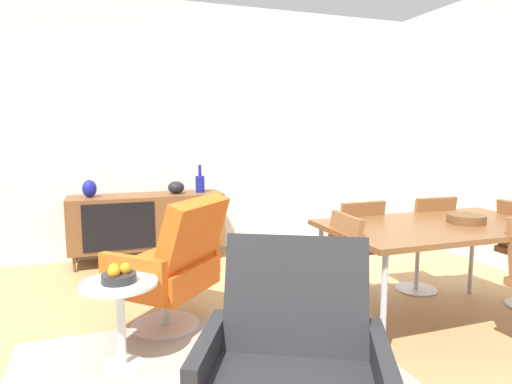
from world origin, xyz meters
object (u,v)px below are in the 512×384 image
object	(u,v)px
sideboard	(147,221)
wooden_bowl_on_table	(466,219)
vase_cobalt	(176,187)
fruit_bowl	(119,275)
armchair_black_shell	(293,364)
dining_table	(439,230)
dining_chair_back_right	(423,239)
dining_chair_back_left	(352,246)
dining_chair_near_window	(326,275)
vase_sculptural_dark	(89,189)
side_table_round	(121,315)
lounge_chair_red	(172,264)
vase_ceramic_small	(200,183)

from	to	relation	value
sideboard	wooden_bowl_on_table	world-z (taller)	wooden_bowl_on_table
vase_cobalt	fruit_bowl	xyz separation A→B (m)	(-0.68, -2.17, -0.23)
vase_cobalt	armchair_black_shell	distance (m)	3.27
dining_table	dining_chair_back_right	xyz separation A→B (m)	(0.35, 0.56, -0.23)
wooden_bowl_on_table	dining_chair_back_right	bearing A→B (deg)	76.50
dining_chair_back_left	fruit_bowl	distance (m)	1.86
sideboard	dining_chair_near_window	xyz separation A→B (m)	(0.90, -2.32, 0.03)
wooden_bowl_on_table	vase_sculptural_dark	bearing A→B (deg)	137.37
side_table_round	dining_table	bearing A→B (deg)	-3.72
dining_chair_back_left	side_table_round	xyz separation A→B (m)	(-1.81, -0.42, -0.15)
dining_table	side_table_round	size ratio (longest dim) A/B	3.08
vase_cobalt	dining_table	world-z (taller)	vase_cobalt
sideboard	side_table_round	bearing A→B (deg)	-99.62
vase_sculptural_dark	lounge_chair_red	distance (m)	1.88
vase_cobalt	dining_chair_back_left	bearing A→B (deg)	-57.41
dining_chair_near_window	lounge_chair_red	distance (m)	1.06
dining_chair_near_window	fruit_bowl	bearing A→B (deg)	173.49
vase_sculptural_dark	dining_chair_near_window	distance (m)	2.76
vase_sculptural_dark	armchair_black_shell	world-z (taller)	armchair_black_shell
dining_chair_near_window	dining_chair_back_left	size ratio (longest dim) A/B	1.00
vase_ceramic_small	fruit_bowl	size ratio (longest dim) A/B	1.52
dining_chair_back_right	fruit_bowl	bearing A→B (deg)	-170.54
fruit_bowl	vase_ceramic_small	bearing A→B (deg)	66.42
vase_sculptural_dark	armchair_black_shell	distance (m)	3.38
sideboard	vase_ceramic_small	xyz separation A→B (m)	(0.58, 0.00, 0.38)
armchair_black_shell	dining_chair_near_window	bearing A→B (deg)	55.32
vase_cobalt	side_table_round	world-z (taller)	vase_cobalt
vase_ceramic_small	vase_sculptural_dark	bearing A→B (deg)	180.00
wooden_bowl_on_table	side_table_round	distance (m)	2.41
vase_sculptural_dark	vase_cobalt	bearing A→B (deg)	0.00
dining_chair_back_left	vase_ceramic_small	bearing A→B (deg)	116.06
vase_cobalt	dining_chair_near_window	world-z (taller)	dining_chair_near_window
vase_cobalt	wooden_bowl_on_table	bearing A→B (deg)	-54.53
dining_chair_near_window	armchair_black_shell	xyz separation A→B (m)	(-0.65, -0.94, -0.00)
dining_chair_near_window	side_table_round	distance (m)	1.28
dining_chair_back_right	dining_chair_back_left	bearing A→B (deg)	-180.00
dining_table	dining_chair_back_left	size ratio (longest dim) A/B	1.87
vase_sculptural_dark	sideboard	bearing A→B (deg)	-0.19
dining_chair_back_left	armchair_black_shell	xyz separation A→B (m)	(-1.19, -1.50, -0.00)
sideboard	dining_chair_back_left	world-z (taller)	dining_chair_back_left
wooden_bowl_on_table	armchair_black_shell	world-z (taller)	armchair_black_shell
dining_chair_near_window	armchair_black_shell	bearing A→B (deg)	-124.68
wooden_bowl_on_table	vase_cobalt	bearing A→B (deg)	125.47
armchair_black_shell	side_table_round	size ratio (longest dim) A/B	1.82
dining_chair_back_right	side_table_round	world-z (taller)	dining_chair_back_right
lounge_chair_red	dining_chair_back_left	bearing A→B (deg)	-0.05
dining_chair_back_left	armchair_black_shell	size ratio (longest dim) A/B	0.90
dining_table	dining_chair_near_window	bearing A→B (deg)	-179.80
dining_table	vase_ceramic_small	bearing A→B (deg)	117.55
sideboard	vase_cobalt	distance (m)	0.47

